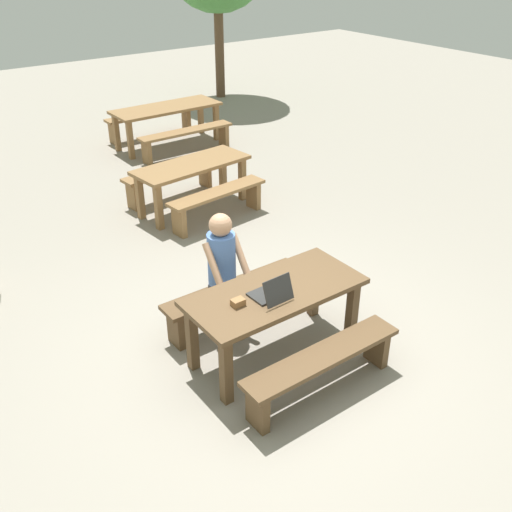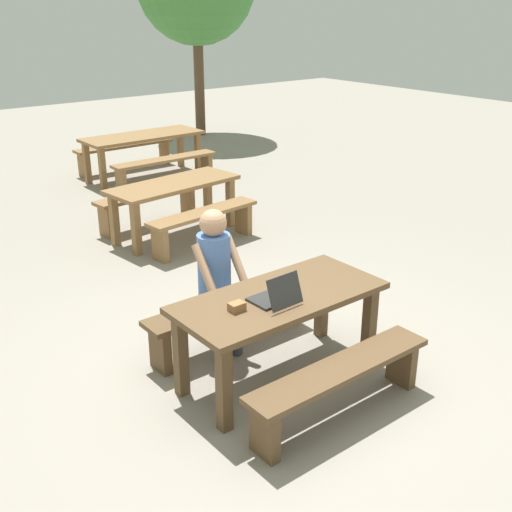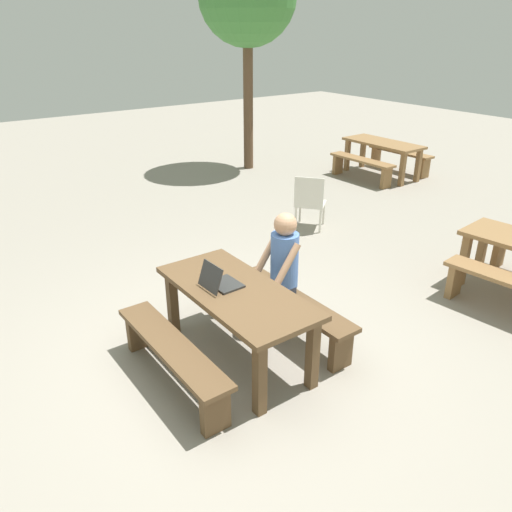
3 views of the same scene
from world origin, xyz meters
name	(u,v)px [view 3 (image 3 of 3)]	position (x,y,z in m)	size (l,w,h in m)	color
ground_plane	(237,357)	(0.00, 0.00, 0.00)	(30.00, 30.00, 0.00)	gray
picnic_table_front	(236,301)	(0.00, 0.00, 0.62)	(1.68, 0.77, 0.74)	brown
bench_near	(172,354)	(0.00, -0.68, 0.32)	(1.60, 0.30, 0.43)	brown
bench_far	(292,307)	(0.00, 0.68, 0.32)	(1.60, 0.30, 0.43)	brown
laptop	(220,281)	(-0.12, -0.10, 0.80)	(0.31, 0.33, 0.25)	#2D2D2D
small_pouch	(210,270)	(-0.42, -0.01, 0.77)	(0.12, 0.08, 0.06)	olive
person_seated	(281,265)	(-0.14, 0.64, 0.74)	(0.39, 0.40, 1.28)	#333847
plastic_chair	(310,202)	(-2.09, 2.76, 0.45)	(0.62, 0.62, 0.86)	silver
picnic_table_rear	(383,148)	(-3.48, 6.00, 0.59)	(1.68, 0.71, 0.71)	olive
bench_rear_south	(361,165)	(-3.47, 5.40, 0.33)	(1.51, 0.32, 0.45)	olive
bench_rear_north	(400,156)	(-3.49, 6.60, 0.33)	(1.51, 0.32, 0.45)	olive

